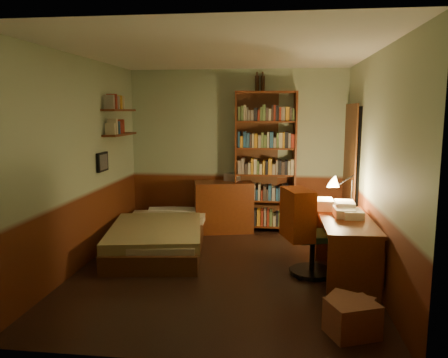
# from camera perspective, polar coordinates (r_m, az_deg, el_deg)

# --- Properties ---
(floor) EXTENTS (3.50, 4.00, 0.02)m
(floor) POSITION_cam_1_polar(r_m,az_deg,el_deg) (5.48, -0.32, -11.96)
(floor) COLOR black
(floor) RESTS_ON ground
(ceiling) EXTENTS (3.50, 4.00, 0.02)m
(ceiling) POSITION_cam_1_polar(r_m,az_deg,el_deg) (5.17, -0.35, 16.35)
(ceiling) COLOR silver
(ceiling) RESTS_ON wall_back
(wall_back) EXTENTS (3.50, 0.02, 2.60)m
(wall_back) POSITION_cam_1_polar(r_m,az_deg,el_deg) (7.15, 1.72, 3.74)
(wall_back) COLOR #97A987
(wall_back) RESTS_ON ground
(wall_left) EXTENTS (0.02, 4.00, 2.60)m
(wall_left) POSITION_cam_1_polar(r_m,az_deg,el_deg) (5.66, -18.32, 1.95)
(wall_left) COLOR #97A987
(wall_left) RESTS_ON ground
(wall_right) EXTENTS (0.02, 4.00, 2.60)m
(wall_right) POSITION_cam_1_polar(r_m,az_deg,el_deg) (5.24, 19.14, 1.38)
(wall_right) COLOR #97A987
(wall_right) RESTS_ON ground
(wall_front) EXTENTS (3.50, 0.02, 2.60)m
(wall_front) POSITION_cam_1_polar(r_m,az_deg,el_deg) (3.20, -4.93, -2.64)
(wall_front) COLOR #97A987
(wall_front) RESTS_ON ground
(doorway) EXTENTS (0.06, 0.90, 2.00)m
(doorway) POSITION_cam_1_polar(r_m,az_deg,el_deg) (6.54, 16.31, 0.26)
(doorway) COLOR black
(doorway) RESTS_ON ground
(door_trim) EXTENTS (0.02, 0.98, 2.08)m
(door_trim) POSITION_cam_1_polar(r_m,az_deg,el_deg) (6.53, 16.00, 0.26)
(door_trim) COLOR #442411
(door_trim) RESTS_ON ground
(bed) EXTENTS (1.43, 2.30, 0.64)m
(bed) POSITION_cam_1_polar(r_m,az_deg,el_deg) (6.28, -8.38, -6.14)
(bed) COLOR olive
(bed) RESTS_ON ground
(dresser) EXTENTS (1.00, 0.66, 0.82)m
(dresser) POSITION_cam_1_polar(r_m,az_deg,el_deg) (7.06, -0.05, -3.64)
(dresser) COLOR #56250F
(dresser) RESTS_ON ground
(mini_stereo) EXTENTS (0.26, 0.23, 0.12)m
(mini_stereo) POSITION_cam_1_polar(r_m,az_deg,el_deg) (7.09, 1.07, 0.25)
(mini_stereo) COLOR #B2B2B7
(mini_stereo) RESTS_ON dresser
(bookshelf) EXTENTS (0.99, 0.39, 2.24)m
(bookshelf) POSITION_cam_1_polar(r_m,az_deg,el_deg) (6.98, 5.34, 2.11)
(bookshelf) COLOR #56250F
(bookshelf) RESTS_ON ground
(bottle_left) EXTENTS (0.08, 0.08, 0.24)m
(bottle_left) POSITION_cam_1_polar(r_m,az_deg,el_deg) (7.06, 4.33, 12.31)
(bottle_left) COLOR black
(bottle_left) RESTS_ON bookshelf
(bottle_right) EXTENTS (0.07, 0.07, 0.24)m
(bottle_right) POSITION_cam_1_polar(r_m,az_deg,el_deg) (7.05, 5.08, 12.31)
(bottle_right) COLOR black
(bottle_right) RESTS_ON bookshelf
(desk) EXTENTS (0.58, 1.38, 0.73)m
(desk) POSITION_cam_1_polar(r_m,az_deg,el_deg) (5.23, 15.50, -8.94)
(desk) COLOR #56250F
(desk) RESTS_ON ground
(paper_stack) EXTENTS (0.24, 0.32, 0.13)m
(paper_stack) POSITION_cam_1_polar(r_m,az_deg,el_deg) (5.55, 12.84, -3.21)
(paper_stack) COLOR silver
(paper_stack) RESTS_ON desk
(desk_lamp) EXTENTS (0.26, 0.26, 0.67)m
(desk_lamp) POSITION_cam_1_polar(r_m,az_deg,el_deg) (5.71, 16.41, -0.24)
(desk_lamp) COLOR black
(desk_lamp) RESTS_ON desk
(office_chair) EXTENTS (0.58, 0.55, 0.95)m
(office_chair) POSITION_cam_1_polar(r_m,az_deg,el_deg) (5.32, 11.52, -7.27)
(office_chair) COLOR #2F5337
(office_chair) RESTS_ON ground
(red_jacket) EXTENTS (0.44, 0.56, 0.59)m
(red_jacket) POSITION_cam_1_polar(r_m,az_deg,el_deg) (5.35, 9.05, 1.34)
(red_jacket) COLOR #AC3F17
(red_jacket) RESTS_ON office_chair
(wall_shelf_lower) EXTENTS (0.20, 0.90, 0.03)m
(wall_shelf_lower) POSITION_cam_1_polar(r_m,az_deg,el_deg) (6.60, -13.42, 5.69)
(wall_shelf_lower) COLOR #56250F
(wall_shelf_lower) RESTS_ON wall_left
(wall_shelf_upper) EXTENTS (0.20, 0.90, 0.03)m
(wall_shelf_upper) POSITION_cam_1_polar(r_m,az_deg,el_deg) (6.59, -13.53, 8.73)
(wall_shelf_upper) COLOR #56250F
(wall_shelf_upper) RESTS_ON wall_left
(framed_picture) EXTENTS (0.04, 0.32, 0.26)m
(framed_picture) POSITION_cam_1_polar(r_m,az_deg,el_deg) (6.19, -15.60, 2.16)
(framed_picture) COLOR black
(framed_picture) RESTS_ON wall_left
(cardboard_box_a) EXTENTS (0.50, 0.45, 0.30)m
(cardboard_box_a) POSITION_cam_1_polar(r_m,az_deg,el_deg) (4.13, 16.38, -17.11)
(cardboard_box_a) COLOR brown
(cardboard_box_a) RESTS_ON ground
(cardboard_box_b) EXTENTS (0.49, 0.46, 0.27)m
(cardboard_box_b) POSITION_cam_1_polar(r_m,az_deg,el_deg) (4.27, 16.03, -16.42)
(cardboard_box_b) COLOR brown
(cardboard_box_b) RESTS_ON ground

